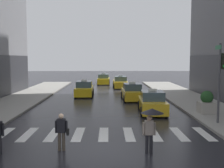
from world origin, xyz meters
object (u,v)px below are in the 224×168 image
object	(u,v)px
taxi_fourth	(120,83)
pedestrian_with_umbrella	(151,118)
taxi_fifth	(104,80)
taxi_lead	(152,103)
taxi_second	(132,92)
pedestrian_with_handbag	(62,130)
traffic_light_pole	(221,72)
planter_near_corner	(207,103)
taxi_third	(84,89)

from	to	relation	value
taxi_fourth	pedestrian_with_umbrella	size ratio (longest dim) A/B	2.36
taxi_fifth	taxi_lead	bearing A→B (deg)	-80.05
taxi_second	pedestrian_with_umbrella	world-z (taller)	pedestrian_with_umbrella
taxi_lead	pedestrian_with_handbag	distance (m)	10.12
traffic_light_pole	taxi_fifth	xyz separation A→B (m)	(-7.50, 27.15, -2.53)
taxi_fourth	pedestrian_with_handbag	xyz separation A→B (m)	(-3.68, -26.04, 0.21)
taxi_lead	planter_near_corner	bearing A→B (deg)	-15.34
taxi_lead	planter_near_corner	world-z (taller)	taxi_lead
traffic_light_pole	planter_near_corner	bearing A→B (deg)	84.53
taxi_lead	planter_near_corner	size ratio (longest dim) A/B	2.88
pedestrian_with_handbag	taxi_fifth	bearing A→B (deg)	87.69
pedestrian_with_umbrella	taxi_fourth	bearing A→B (deg)	90.35
taxi_lead	pedestrian_with_umbrella	size ratio (longest dim) A/B	2.37
taxi_third	taxi_fourth	distance (m)	9.16
taxi_third	taxi_fifth	xyz separation A→B (m)	(1.85, 13.76, 0.00)
taxi_lead	taxi_fifth	bearing A→B (deg)	99.95
pedestrian_with_umbrella	planter_near_corner	bearing A→B (deg)	56.84
taxi_third	pedestrian_with_umbrella	size ratio (longest dim) A/B	2.35
traffic_light_pole	pedestrian_with_umbrella	distance (m)	7.20
taxi_third	planter_near_corner	bearing A→B (deg)	-47.06
traffic_light_pole	taxi_fourth	bearing A→B (deg)	103.32
planter_near_corner	pedestrian_with_handbag	bearing A→B (deg)	-140.12
pedestrian_with_handbag	planter_near_corner	bearing A→B (deg)	39.88
traffic_light_pole	taxi_second	bearing A→B (deg)	112.73
taxi_second	taxi_third	size ratio (longest dim) A/B	1.01
taxi_fifth	pedestrian_with_handbag	bearing A→B (deg)	-92.31
traffic_light_pole	taxi_second	xyz separation A→B (m)	(-4.41, 10.52, -2.53)
pedestrian_with_umbrella	taxi_fifth	bearing A→B (deg)	94.57
taxi_lead	planter_near_corner	xyz separation A→B (m)	(3.74, -1.03, 0.15)
pedestrian_with_umbrella	pedestrian_with_handbag	xyz separation A→B (m)	(-3.84, 0.42, -0.58)
taxi_fourth	planter_near_corner	bearing A→B (deg)	-73.74
taxi_fourth	pedestrian_with_handbag	size ratio (longest dim) A/B	2.78
traffic_light_pole	pedestrian_with_umbrella	xyz separation A→B (m)	(-4.93, -4.95, -1.74)
taxi_fourth	traffic_light_pole	bearing A→B (deg)	-76.68
taxi_lead	taxi_fifth	distance (m)	23.44
taxi_third	planter_near_corner	world-z (taller)	taxi_third
taxi_third	taxi_fourth	bearing A→B (deg)	62.37
taxi_fourth	taxi_fifth	distance (m)	6.13
pedestrian_with_umbrella	taxi_third	bearing A→B (deg)	103.52
planter_near_corner	taxi_third	bearing A→B (deg)	132.94
taxi_second	taxi_fifth	world-z (taller)	same
taxi_fourth	pedestrian_with_umbrella	distance (m)	26.48
pedestrian_with_umbrella	traffic_light_pole	bearing A→B (deg)	45.11
traffic_light_pole	taxi_fifth	bearing A→B (deg)	105.43
taxi_second	pedestrian_with_umbrella	xyz separation A→B (m)	(-0.52, -15.47, 0.79)
taxi_second	pedestrian_with_handbag	distance (m)	15.67
taxi_fifth	pedestrian_with_handbag	xyz separation A→B (m)	(-1.28, -31.69, 0.21)
traffic_light_pole	taxi_fifth	world-z (taller)	traffic_light_pole
taxi_second	pedestrian_with_handbag	bearing A→B (deg)	-106.18
taxi_third	taxi_fifth	size ratio (longest dim) A/B	1.00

